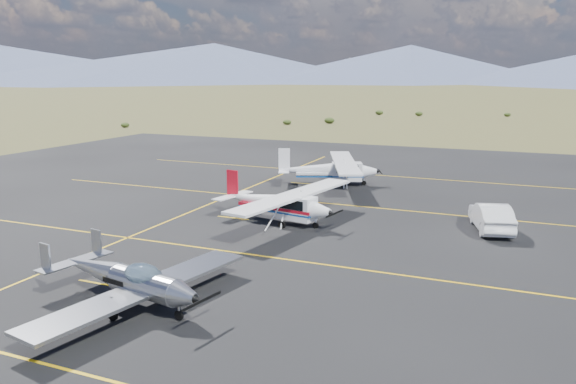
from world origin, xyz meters
The scene contains 6 objects.
ground centered at (0.00, 0.00, 0.00)m, with size 1600.00×1600.00×0.00m, color #383D1C.
apron centered at (0.00, 7.00, 0.00)m, with size 72.00×72.00×0.02m, color black.
aircraft_low_wing centered at (-0.51, -4.68, 0.96)m, with size 6.71×9.24×2.00m.
aircraft_cessna centered at (-0.29, 7.64, 1.16)m, with size 6.40×10.32×2.60m.
aircraft_plain centered at (-1.00, 18.57, 1.21)m, with size 7.63×10.48×2.72m.
sedan centered at (10.60, 10.45, 0.74)m, with size 1.55×4.45×1.46m, color silver.
Camera 1 is at (11.79, -19.68, 8.05)m, focal length 35.00 mm.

